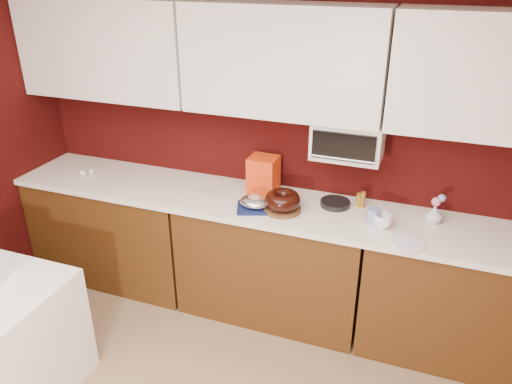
{
  "coord_description": "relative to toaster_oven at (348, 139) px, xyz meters",
  "views": [
    {
      "loc": [
        0.95,
        -1.0,
        2.47
      ],
      "look_at": [
        -0.09,
        1.84,
        1.02
      ],
      "focal_mm": 35.0,
      "sensor_mm": 36.0,
      "label": 1
    }
  ],
  "objects": [
    {
      "name": "toaster_oven",
      "position": [
        0.0,
        0.0,
        0.0
      ],
      "size": [
        0.45,
        0.3,
        0.25
      ],
      "primitive_type": "cube",
      "color": "white",
      "rests_on": "upper_cabinet_center"
    },
    {
      "name": "roasted_ham",
      "position": [
        -0.55,
        -0.28,
        -0.4
      ],
      "size": [
        0.12,
        0.11,
        0.06
      ],
      "primitive_type": "ellipsoid",
      "rotation": [
        0.0,
        0.0,
        -0.34
      ],
      "color": "#C07757",
      "rests_on": "foil_ham_nest"
    },
    {
      "name": "egg_right",
      "position": [
        -2.0,
        -0.22,
        -0.45
      ],
      "size": [
        0.06,
        0.05,
        0.04
      ],
      "primitive_type": "ellipsoid",
      "rotation": [
        0.0,
        0.0,
        0.16
      ],
      "color": "silver",
      "rests_on": "countertop"
    },
    {
      "name": "flower_blue",
      "position": [
        0.63,
        -0.04,
        -0.3
      ],
      "size": [
        0.05,
        0.05,
        0.05
      ],
      "primitive_type": "sphere",
      "color": "#7E92CA",
      "rests_on": "flower_vase"
    },
    {
      "name": "coffee_mug",
      "position": [
        0.3,
        -0.24,
        -0.42
      ],
      "size": [
        0.11,
        0.11,
        0.11
      ],
      "primitive_type": "imported",
      "rotation": [
        0.0,
        0.0,
        0.1
      ],
      "color": "white",
      "rests_on": "countertop"
    },
    {
      "name": "cake_base",
      "position": [
        -0.36,
        -0.24,
        -0.46
      ],
      "size": [
        0.32,
        0.32,
        0.02
      ],
      "primitive_type": "cylinder",
      "rotation": [
        0.0,
        0.0,
        -0.3
      ],
      "color": "brown",
      "rests_on": "countertop"
    },
    {
      "name": "upper_cabinet_left",
      "position": [
        -1.78,
        -0.02,
        0.48
      ],
      "size": [
        1.31,
        0.33,
        0.7
      ],
      "primitive_type": "cube",
      "color": "white",
      "rests_on": "wall_back"
    },
    {
      "name": "base_cabinet_right",
      "position": [
        0.88,
        -0.17,
        -0.95
      ],
      "size": [
        1.31,
        0.58,
        0.86
      ],
      "primitive_type": "cube",
      "color": "#492A0E",
      "rests_on": "floor"
    },
    {
      "name": "dark_pan",
      "position": [
        -0.05,
        -0.05,
        -0.46
      ],
      "size": [
        0.27,
        0.27,
        0.04
      ],
      "primitive_type": "cylinder",
      "rotation": [
        0.0,
        0.0,
        -0.43
      ],
      "color": "black",
      "rests_on": "countertop"
    },
    {
      "name": "amber_bottle_tall",
      "position": [
        0.13,
        0.0,
        -0.42
      ],
      "size": [
        0.04,
        0.04,
        0.11
      ],
      "primitive_type": "cylinder",
      "rotation": [
        0.0,
        0.0,
        0.11
      ],
      "color": "brown",
      "rests_on": "countertop"
    },
    {
      "name": "egg_left",
      "position": [
        -1.97,
        -0.16,
        -0.46
      ],
      "size": [
        0.06,
        0.05,
        0.04
      ],
      "primitive_type": "ellipsoid",
      "rotation": [
        0.0,
        0.0,
        -0.38
      ],
      "color": "silver",
      "rests_on": "countertop"
    },
    {
      "name": "countertop",
      "position": [
        -0.45,
        -0.17,
        -0.49
      ],
      "size": [
        4.0,
        0.62,
        0.04
      ],
      "primitive_type": "cube",
      "color": "white",
      "rests_on": "base_cabinet_center"
    },
    {
      "name": "navy_towel",
      "position": [
        -0.55,
        -0.28,
        -0.47
      ],
      "size": [
        0.3,
        0.27,
        0.02
      ],
      "primitive_type": "cube",
      "rotation": [
        0.0,
        0.0,
        0.34
      ],
      "color": "#131C47",
      "rests_on": "countertop"
    },
    {
      "name": "flower_vase",
      "position": [
        0.6,
        -0.06,
        -0.41
      ],
      "size": [
        0.09,
        0.09,
        0.13
      ],
      "primitive_type": "imported",
      "rotation": [
        0.0,
        0.0,
        0.09
      ],
      "color": "silver",
      "rests_on": "countertop"
    },
    {
      "name": "foil_ham_nest",
      "position": [
        -0.55,
        -0.28,
        -0.42
      ],
      "size": [
        0.24,
        0.21,
        0.08
      ],
      "primitive_type": "ellipsoid",
      "rotation": [
        0.0,
        0.0,
        -0.17
      ],
      "color": "white",
      "rests_on": "navy_towel"
    },
    {
      "name": "pandoro_box",
      "position": [
        -0.58,
        -0.01,
        -0.34
      ],
      "size": [
        0.2,
        0.19,
        0.27
      ],
      "primitive_type": "cube",
      "rotation": [
        0.0,
        0.0,
        -0.03
      ],
      "color": "red",
      "rests_on": "countertop"
    },
    {
      "name": "base_cabinet_center",
      "position": [
        -0.45,
        -0.17,
        -0.95
      ],
      "size": [
        1.31,
        0.58,
        0.86
      ],
      "primitive_type": "cube",
      "color": "#492A0E",
      "rests_on": "floor"
    },
    {
      "name": "wall_back",
      "position": [
        -0.45,
        0.15,
        -0.12
      ],
      "size": [
        4.0,
        0.02,
        2.5
      ],
      "primitive_type": "cube",
      "color": "#360807",
      "rests_on": "floor"
    },
    {
      "name": "bundt_cake",
      "position": [
        -0.36,
        -0.24,
        -0.39
      ],
      "size": [
        0.31,
        0.31,
        0.1
      ],
      "primitive_type": "torus",
      "rotation": [
        0.0,
        0.0,
        0.34
      ],
      "color": "black",
      "rests_on": "cake_base"
    },
    {
      "name": "toaster_oven_handle",
      "position": [
        0.0,
        -0.18,
        -0.07
      ],
      "size": [
        0.42,
        0.02,
        0.02
      ],
      "primitive_type": "cylinder",
      "rotation": [
        0.0,
        1.57,
        0.0
      ],
      "color": "silver",
      "rests_on": "toaster_oven"
    },
    {
      "name": "base_cabinet_left",
      "position": [
        -1.78,
        -0.17,
        -0.95
      ],
      "size": [
        1.31,
        0.58,
        0.86
      ],
      "primitive_type": "cube",
      "color": "#492A0E",
      "rests_on": "floor"
    },
    {
      "name": "toaster_oven_door",
      "position": [
        0.0,
        -0.16,
        0.0
      ],
      "size": [
        0.4,
        0.02,
        0.18
      ],
      "primitive_type": "cube",
      "color": "black",
      "rests_on": "toaster_oven"
    },
    {
      "name": "china_plate",
      "position": [
        0.47,
        -0.4,
        -0.47
      ],
      "size": [
        0.24,
        0.24,
        0.01
      ],
      "primitive_type": "cylinder",
      "rotation": [
        0.0,
        0.0,
        -0.26
      ],
      "color": "white",
      "rests_on": "countertop"
    },
    {
      "name": "amber_bottle",
      "position": [
        0.11,
        -0.0,
        -0.43
      ],
      "size": [
        0.04,
        0.04,
        0.1
      ],
      "primitive_type": "cylinder",
      "rotation": [
        0.0,
        0.0,
        0.38
      ],
      "color": "olive",
      "rests_on": "countertop"
    },
    {
      "name": "blue_jar",
      "position": [
        0.24,
        -0.2,
        -0.42
      ],
      "size": [
        0.11,
        0.11,
        0.1
      ],
      "primitive_type": "cylinder",
      "rotation": [
        0.0,
        0.0,
        -0.26
      ],
      "color": "#1B2397",
      "rests_on": "countertop"
    },
    {
      "name": "upper_cabinet_center",
      "position": [
        -0.45,
        -0.02,
        0.48
      ],
      "size": [
        1.31,
        0.33,
        0.7
      ],
      "primitive_type": "cube",
      "color": "white",
      "rests_on": "wall_back"
    },
    {
      "name": "flower_pink",
      "position": [
        0.6,
        -0.06,
        -0.33
      ],
      "size": [
        0.06,
        0.06,
        0.06
      ],
      "primitive_type": "sphere",
      "color": "pink",
      "rests_on": "flower_vase"
    }
  ]
}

